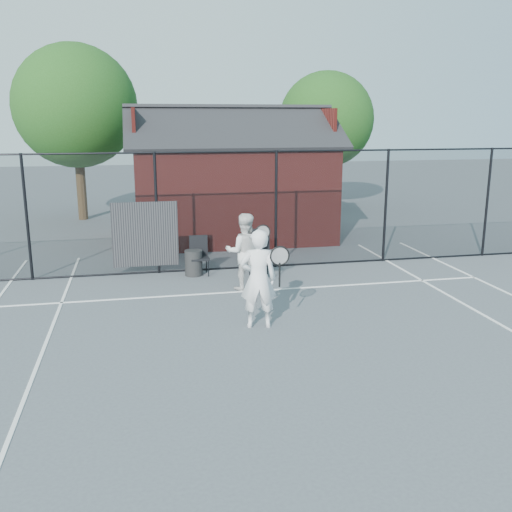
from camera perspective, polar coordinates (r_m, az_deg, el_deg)
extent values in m
plane|color=#4B4F55|center=(10.04, 3.21, -8.47)|extent=(80.00, 80.00, 0.00)
cube|color=white|center=(12.79, -0.27, -3.50)|extent=(11.00, 0.06, 0.01)
cube|color=white|center=(8.09, -23.03, -15.27)|extent=(0.06, 18.00, 0.01)
cube|color=white|center=(12.65, -0.13, -3.70)|extent=(0.06, 0.30, 0.01)
cylinder|color=black|center=(14.38, -21.94, 3.55)|extent=(0.07, 0.07, 3.00)
cylinder|color=black|center=(14.16, -9.90, 4.19)|extent=(0.07, 0.07, 3.00)
cylinder|color=black|center=(14.57, 2.01, 4.65)|extent=(0.07, 0.07, 3.00)
cylinder|color=black|center=(15.56, 12.84, 4.89)|extent=(0.07, 0.07, 3.00)
cylinder|color=black|center=(17.02, 22.10, 4.95)|extent=(0.07, 0.07, 3.00)
cylinder|color=black|center=(14.21, -1.93, 10.38)|extent=(22.00, 0.04, 0.04)
cylinder|color=black|center=(14.67, -1.84, -1.16)|extent=(22.00, 0.04, 0.04)
cube|color=black|center=(14.37, -1.88, 4.52)|extent=(22.00, 3.00, 0.01)
cube|color=black|center=(14.22, -11.02, 2.13)|extent=(1.60, 0.04, 1.60)
cube|color=maroon|center=(18.35, -2.52, 6.50)|extent=(6.00, 4.00, 3.00)
cube|color=black|center=(17.23, -2.04, 12.82)|extent=(6.50, 2.36, 1.32)
cube|color=black|center=(19.20, -3.09, 12.89)|extent=(6.50, 2.36, 1.32)
cube|color=maroon|center=(17.97, -12.14, 12.56)|extent=(0.10, 2.80, 1.06)
cube|color=maroon|center=(18.92, 6.49, 12.81)|extent=(0.10, 2.80, 1.06)
cylinder|color=#352615|center=(22.70, -17.07, 6.67)|extent=(0.36, 0.36, 2.52)
sphere|color=#1B4413|center=(22.57, -17.60, 14.10)|extent=(4.48, 4.48, 4.48)
cylinder|color=#352615|center=(24.92, 6.88, 7.41)|extent=(0.36, 0.36, 2.23)
sphere|color=#1B4413|center=(24.78, 7.06, 13.40)|extent=(3.97, 3.97, 3.97)
imported|color=white|center=(10.39, 0.22, -2.30)|extent=(0.72, 0.52, 1.84)
torus|color=black|center=(9.98, 2.39, 0.01)|extent=(0.36, 0.03, 0.36)
cylinder|color=black|center=(10.07, 2.37, -1.89)|extent=(0.03, 0.03, 0.44)
imported|color=silver|center=(12.73, -1.19, 0.44)|extent=(0.92, 0.76, 1.73)
torus|color=black|center=(12.36, 0.68, 2.40)|extent=(0.34, 0.03, 0.34)
cylinder|color=black|center=(12.43, 0.68, 0.93)|extent=(0.03, 0.03, 0.42)
cube|color=black|center=(14.04, -5.66, -0.04)|extent=(0.46, 0.47, 0.94)
cube|color=black|center=(13.76, 0.52, 0.15)|extent=(0.57, 0.59, 1.13)
cylinder|color=#242424|center=(14.06, -6.25, -0.69)|extent=(0.49, 0.49, 0.63)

